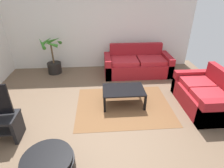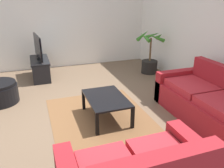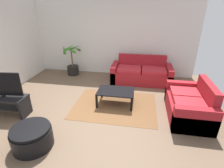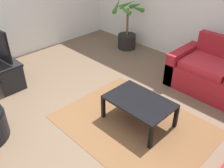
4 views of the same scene
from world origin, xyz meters
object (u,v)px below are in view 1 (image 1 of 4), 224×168
object	(u,v)px
couch_main	(137,65)
coffee_table	(123,91)
potted_palm	(54,61)
ottoman	(49,168)
couch_loveseat	(204,96)

from	to	relation	value
couch_main	coffee_table	distance (m)	1.77
couch_main	potted_palm	bearing A→B (deg)	174.27
couch_main	ottoman	xyz separation A→B (m)	(-1.98, -3.49, -0.09)
couch_main	couch_loveseat	xyz separation A→B (m)	(1.19, -1.91, -0.00)
couch_main	couch_loveseat	distance (m)	2.25
couch_main	potted_palm	xyz separation A→B (m)	(-2.64, 0.26, 0.10)
couch_main	coffee_table	bearing A→B (deg)	-111.62
coffee_table	ottoman	size ratio (longest dim) A/B	1.27
potted_palm	couch_loveseat	bearing A→B (deg)	-29.65
couch_loveseat	coffee_table	bearing A→B (deg)	171.87
couch_loveseat	coffee_table	size ratio (longest dim) A/B	1.58
couch_loveseat	potted_palm	size ratio (longest dim) A/B	1.31
coffee_table	couch_loveseat	bearing A→B (deg)	-8.13
potted_palm	ottoman	world-z (taller)	potted_palm
couch_main	couch_loveseat	size ratio (longest dim) A/B	1.35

